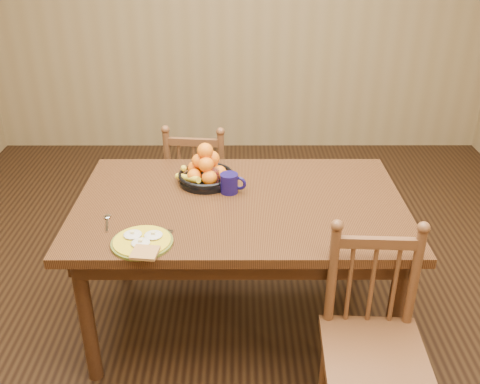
{
  "coord_description": "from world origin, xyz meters",
  "views": [
    {
      "loc": [
        -0.0,
        -2.29,
        2.0
      ],
      "look_at": [
        0.0,
        0.0,
        0.8
      ],
      "focal_mm": 40.0,
      "sensor_mm": 36.0,
      "label": 1
    }
  ],
  "objects_px": {
    "dining_table": "(240,216)",
    "chair_near": "(373,342)",
    "fruit_bowl": "(205,171)",
    "breakfast_plate": "(142,242)",
    "coffee_mug": "(230,183)",
    "chair_far": "(199,189)"
  },
  "relations": [
    {
      "from": "chair_far",
      "to": "coffee_mug",
      "type": "distance_m",
      "value": 0.79
    },
    {
      "from": "chair_near",
      "to": "breakfast_plate",
      "type": "distance_m",
      "value": 1.04
    },
    {
      "from": "dining_table",
      "to": "chair_far",
      "type": "distance_m",
      "value": 0.84
    },
    {
      "from": "chair_near",
      "to": "breakfast_plate",
      "type": "bearing_deg",
      "value": 167.91
    },
    {
      "from": "dining_table",
      "to": "chair_far",
      "type": "relative_size",
      "value": 1.83
    },
    {
      "from": "dining_table",
      "to": "chair_near",
      "type": "distance_m",
      "value": 0.87
    },
    {
      "from": "dining_table",
      "to": "breakfast_plate",
      "type": "bearing_deg",
      "value": -137.31
    },
    {
      "from": "coffee_mug",
      "to": "chair_near",
      "type": "bearing_deg",
      "value": -51.0
    },
    {
      "from": "dining_table",
      "to": "chair_near",
      "type": "bearing_deg",
      "value": -49.59
    },
    {
      "from": "dining_table",
      "to": "chair_near",
      "type": "xyz_separation_m",
      "value": [
        0.54,
        -0.64,
        -0.22
      ]
    },
    {
      "from": "chair_near",
      "to": "coffee_mug",
      "type": "relative_size",
      "value": 6.79
    },
    {
      "from": "chair_near",
      "to": "fruit_bowl",
      "type": "relative_size",
      "value": 3.13
    },
    {
      "from": "chair_near",
      "to": "dining_table",
      "type": "bearing_deg",
      "value": 133.21
    },
    {
      "from": "fruit_bowl",
      "to": "dining_table",
      "type": "bearing_deg",
      "value": -48.72
    },
    {
      "from": "chair_far",
      "to": "fruit_bowl",
      "type": "xyz_separation_m",
      "value": [
        0.08,
        -0.55,
        0.39
      ]
    },
    {
      "from": "dining_table",
      "to": "breakfast_plate",
      "type": "distance_m",
      "value": 0.57
    },
    {
      "from": "dining_table",
      "to": "coffee_mug",
      "type": "height_order",
      "value": "coffee_mug"
    },
    {
      "from": "chair_far",
      "to": "fruit_bowl",
      "type": "relative_size",
      "value": 3.02
    },
    {
      "from": "chair_far",
      "to": "chair_near",
      "type": "distance_m",
      "value": 1.61
    },
    {
      "from": "fruit_bowl",
      "to": "coffee_mug",
      "type": "bearing_deg",
      "value": -40.3
    },
    {
      "from": "dining_table",
      "to": "fruit_bowl",
      "type": "relative_size",
      "value": 5.52
    },
    {
      "from": "breakfast_plate",
      "to": "fruit_bowl",
      "type": "distance_m",
      "value": 0.63
    }
  ]
}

